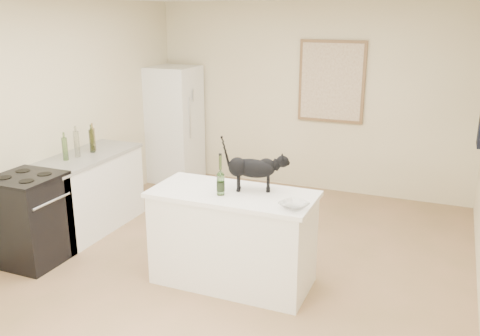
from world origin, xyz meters
name	(u,v)px	position (x,y,z in m)	size (l,w,h in m)	color
floor	(232,270)	(0.00, 0.00, 0.00)	(5.50, 5.50, 0.00)	#A67858
wall_back	(310,98)	(0.00, 2.75, 1.30)	(4.50, 4.50, 0.00)	beige
wall_left	(40,124)	(-2.25, 0.00, 1.30)	(5.50, 5.50, 0.00)	beige
island_base	(233,240)	(0.10, -0.20, 0.43)	(1.44, 0.67, 0.86)	white
island_top	(233,194)	(0.10, -0.20, 0.88)	(1.50, 0.70, 0.04)	white
left_cabinets	(88,194)	(-1.95, 0.30, 0.43)	(0.60, 1.40, 0.86)	white
left_countertop	(84,157)	(-1.95, 0.30, 0.88)	(0.62, 1.44, 0.04)	gray
stove	(30,220)	(-1.95, -0.60, 0.45)	(0.60, 0.60, 0.90)	black
fridge	(174,124)	(-1.95, 2.35, 0.85)	(0.68, 0.68, 1.70)	white
artwork_frame	(331,82)	(0.30, 2.72, 1.55)	(0.90, 0.03, 1.10)	brown
artwork_canvas	(331,82)	(0.30, 2.70, 1.55)	(0.82, 0.00, 1.02)	beige
black_cat	(252,171)	(0.24, -0.08, 1.09)	(0.54, 0.16, 0.38)	black
wine_bottle	(221,177)	(0.03, -0.30, 1.07)	(0.07, 0.07, 0.33)	#366227
glass_bowl	(294,206)	(0.73, -0.39, 0.93)	(0.23, 0.23, 0.06)	white
fridge_paper	(194,95)	(-1.60, 2.35, 1.31)	(0.00, 0.13, 0.17)	beige
counter_bottle_cluster	(82,143)	(-1.97, 0.30, 1.04)	(0.12, 0.51, 0.29)	#274517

